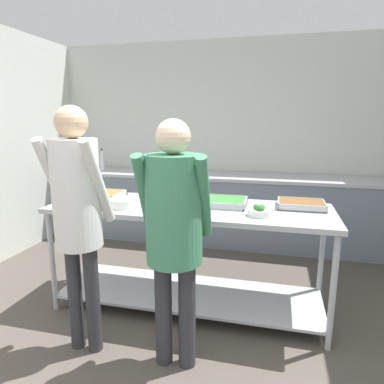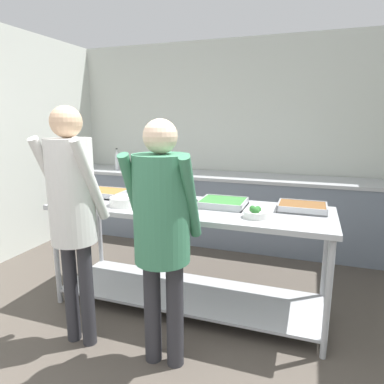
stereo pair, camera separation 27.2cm
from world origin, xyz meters
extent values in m
cube|color=silver|center=(0.00, 3.56, 1.32)|extent=(4.62, 0.06, 2.65)
cube|color=slate|center=(0.00, 3.19, 0.44)|extent=(4.46, 0.62, 0.87)
cube|color=#ADAFB5|center=(0.00, 3.19, 0.89)|extent=(4.46, 0.65, 0.04)
cube|color=black|center=(0.38, 3.19, 0.90)|extent=(0.50, 0.36, 0.02)
cube|color=#ADAFB5|center=(0.10, 1.50, 0.89)|extent=(2.33, 0.76, 0.04)
cube|color=#ADAFB5|center=(0.10, 1.50, 0.12)|extent=(2.25, 0.68, 0.02)
cylinder|color=#ADAFB5|center=(-1.02, 1.17, 0.44)|extent=(0.04, 0.04, 0.87)
cylinder|color=#ADAFB5|center=(1.21, 1.17, 0.44)|extent=(0.04, 0.04, 0.87)
cylinder|color=#ADAFB5|center=(-1.02, 1.83, 0.44)|extent=(0.04, 0.04, 0.87)
cylinder|color=#ADAFB5|center=(1.21, 1.83, 0.44)|extent=(0.04, 0.04, 0.87)
cube|color=#ADAFB5|center=(-0.78, 1.62, 0.92)|extent=(0.41, 0.31, 0.01)
cube|color=#9E6B33|center=(-0.78, 1.62, 0.94)|extent=(0.39, 0.29, 0.04)
cube|color=#ADAFB5|center=(-0.78, 1.47, 0.94)|extent=(0.41, 0.01, 0.05)
cube|color=#ADAFB5|center=(-0.78, 1.76, 0.94)|extent=(0.41, 0.01, 0.05)
cube|color=#ADAFB5|center=(-0.98, 1.62, 0.94)|extent=(0.01, 0.31, 0.05)
cube|color=#ADAFB5|center=(-0.58, 1.62, 0.94)|extent=(0.01, 0.31, 0.05)
cylinder|color=white|center=(-0.41, 1.35, 0.92)|extent=(0.26, 0.26, 0.01)
cylinder|color=white|center=(-0.41, 1.35, 0.93)|extent=(0.26, 0.26, 0.01)
cylinder|color=white|center=(-0.41, 1.35, 0.94)|extent=(0.26, 0.26, 0.01)
cylinder|color=white|center=(-0.41, 1.35, 0.95)|extent=(0.25, 0.25, 0.01)
cylinder|color=white|center=(-0.41, 1.35, 0.97)|extent=(0.25, 0.25, 0.01)
cylinder|color=white|center=(-0.41, 1.35, 0.98)|extent=(0.25, 0.25, 0.01)
cylinder|color=#ADAFB5|center=(-0.05, 1.38, 0.96)|extent=(0.25, 0.25, 0.09)
cylinder|color=beige|center=(-0.05, 1.38, 1.00)|extent=(0.22, 0.22, 0.01)
cylinder|color=black|center=(0.15, 1.38, 0.99)|extent=(0.14, 0.02, 0.02)
cube|color=#ADAFB5|center=(0.37, 1.61, 0.92)|extent=(0.37, 0.34, 0.01)
cube|color=#387A38|center=(0.37, 1.61, 0.94)|extent=(0.35, 0.31, 0.04)
cube|color=#ADAFB5|center=(0.37, 1.45, 0.94)|extent=(0.37, 0.01, 0.05)
cube|color=#ADAFB5|center=(0.37, 1.77, 0.94)|extent=(0.37, 0.01, 0.05)
cube|color=#ADAFB5|center=(0.19, 1.61, 0.94)|extent=(0.01, 0.34, 0.05)
cube|color=#ADAFB5|center=(0.55, 1.61, 0.94)|extent=(0.01, 0.34, 0.05)
cylinder|color=silver|center=(0.69, 1.35, 0.94)|extent=(0.18, 0.18, 0.05)
sphere|color=#2D702D|center=(0.70, 1.36, 0.97)|extent=(0.05, 0.05, 0.05)
sphere|color=#2D702D|center=(0.69, 1.38, 0.97)|extent=(0.04, 0.04, 0.04)
sphere|color=#2D702D|center=(0.65, 1.37, 0.97)|extent=(0.05, 0.05, 0.05)
sphere|color=#2D702D|center=(0.67, 1.34, 0.97)|extent=(0.05, 0.05, 0.05)
sphere|color=#2D702D|center=(0.69, 1.31, 0.97)|extent=(0.06, 0.06, 0.06)
cube|color=#ADAFB5|center=(1.00, 1.68, 0.92)|extent=(0.37, 0.29, 0.01)
cube|color=brown|center=(1.00, 1.68, 0.94)|extent=(0.35, 0.27, 0.04)
cube|color=#ADAFB5|center=(1.00, 1.54, 0.94)|extent=(0.37, 0.01, 0.05)
cube|color=#ADAFB5|center=(1.00, 1.82, 0.94)|extent=(0.37, 0.01, 0.05)
cube|color=#ADAFB5|center=(0.82, 1.68, 0.94)|extent=(0.01, 0.29, 0.05)
cube|color=#ADAFB5|center=(1.18, 1.68, 0.94)|extent=(0.01, 0.29, 0.05)
cylinder|color=#2D2D33|center=(0.11, 0.78, 0.37)|extent=(0.11, 0.11, 0.74)
cylinder|color=#2D2D33|center=(0.27, 0.78, 0.37)|extent=(0.11, 0.11, 0.74)
cylinder|color=#3D7F5B|center=(0.00, 0.77, 1.16)|extent=(0.08, 0.31, 0.55)
cylinder|color=#3D7F5B|center=(0.38, 0.79, 1.16)|extent=(0.08, 0.31, 0.55)
cylinder|color=#3D7F5B|center=(0.19, 0.78, 1.08)|extent=(0.35, 0.35, 0.68)
sphere|color=beige|center=(0.19, 0.78, 1.52)|extent=(0.21, 0.21, 0.21)
cylinder|color=#2D2D33|center=(-0.55, 0.78, 0.39)|extent=(0.10, 0.10, 0.78)
cylinder|color=#2D2D33|center=(-0.41, 0.78, 0.39)|extent=(0.10, 0.10, 0.78)
cylinder|color=silver|center=(-0.65, 0.78, 1.23)|extent=(0.08, 0.32, 0.58)
cylinder|color=silver|center=(-0.32, 0.77, 1.23)|extent=(0.08, 0.32, 0.58)
cylinder|color=silver|center=(-0.48, 0.78, 1.14)|extent=(0.31, 0.31, 0.72)
sphere|color=tan|center=(-0.48, 0.78, 1.61)|extent=(0.21, 0.21, 0.21)
cylinder|color=silver|center=(-1.55, 3.10, 1.02)|extent=(0.06, 0.06, 0.21)
cone|color=silver|center=(-1.55, 3.10, 1.16)|extent=(0.06, 0.06, 0.08)
cylinder|color=black|center=(-1.55, 3.10, 1.21)|extent=(0.03, 0.03, 0.02)
camera|label=1|loc=(0.78, -1.17, 1.63)|focal=32.00mm
camera|label=2|loc=(1.04, -1.09, 1.63)|focal=32.00mm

